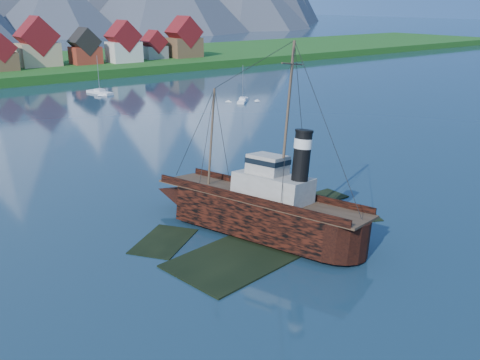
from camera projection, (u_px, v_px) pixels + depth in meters
ground at (261, 239)px, 59.73m from camera, size 1400.00×1400.00×0.00m
shoal at (261, 231)px, 62.49m from camera, size 31.71×21.24×1.14m
tugboat_wreck at (251, 206)px, 61.31m from camera, size 6.66×28.69×22.74m
sailboat_d at (243, 101)px, 140.08m from camera, size 6.63×6.27×9.97m
sailboat_e at (100, 93)px, 152.29m from camera, size 4.55×9.89×11.13m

